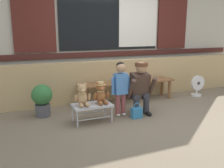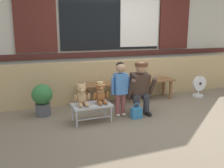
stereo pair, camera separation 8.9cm
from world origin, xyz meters
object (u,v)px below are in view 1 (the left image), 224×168
(teddy_bear_with_hat, at_px, (101,93))
(handbag_on_ground, at_px, (137,113))
(wooden_bench_long, at_px, (128,84))
(teddy_bear_plain, at_px, (82,96))
(small_display_bench, at_px, (92,106))
(adult_crouching, at_px, (140,88))
(potted_plant, at_px, (42,98))
(child_standing, at_px, (121,83))
(floor_fan, at_px, (197,86))

(teddy_bear_with_hat, distance_m, handbag_on_ground, 0.72)
(wooden_bench_long, distance_m, teddy_bear_plain, 1.49)
(small_display_bench, relative_size, teddy_bear_plain, 1.76)
(teddy_bear_plain, height_order, teddy_bear_with_hat, same)
(wooden_bench_long, distance_m, adult_crouching, 0.78)
(wooden_bench_long, xyz_separation_m, small_display_bench, (-1.07, -0.83, -0.11))
(adult_crouching, bearing_deg, wooden_bench_long, 79.93)
(teddy_bear_plain, height_order, potted_plant, teddy_bear_plain)
(wooden_bench_long, relative_size, small_display_bench, 3.28)
(child_standing, distance_m, adult_crouching, 0.39)
(wooden_bench_long, bearing_deg, handbag_on_ground, -107.74)
(child_standing, height_order, potted_plant, child_standing)
(adult_crouching, bearing_deg, handbag_on_ground, -130.16)
(teddy_bear_plain, xyz_separation_m, teddy_bear_with_hat, (0.32, 0.00, 0.01))
(small_display_bench, xyz_separation_m, adult_crouching, (0.94, 0.07, 0.21))
(adult_crouching, bearing_deg, child_standing, 177.23)
(potted_plant, bearing_deg, adult_crouching, -17.77)
(potted_plant, bearing_deg, teddy_bear_plain, -47.15)
(teddy_bear_plain, bearing_deg, potted_plant, 132.85)
(teddy_bear_plain, distance_m, teddy_bear_with_hat, 0.32)
(small_display_bench, bearing_deg, wooden_bench_long, 37.85)
(wooden_bench_long, bearing_deg, small_display_bench, -142.15)
(teddy_bear_plain, height_order, floor_fan, teddy_bear_plain)
(potted_plant, bearing_deg, floor_fan, 0.03)
(wooden_bench_long, height_order, potted_plant, potted_plant)
(child_standing, distance_m, potted_plant, 1.40)
(wooden_bench_long, xyz_separation_m, floor_fan, (1.68, -0.23, -0.13))
(teddy_bear_with_hat, distance_m, floor_fan, 2.67)
(teddy_bear_with_hat, xyz_separation_m, child_standing, (0.40, 0.09, 0.12))
(floor_fan, bearing_deg, small_display_bench, -167.64)
(handbag_on_ground, bearing_deg, wooden_bench_long, 72.26)
(small_display_bench, distance_m, teddy_bear_plain, 0.25)
(teddy_bear_plain, distance_m, handbag_on_ground, 1.00)
(adult_crouching, bearing_deg, teddy_bear_with_hat, -174.91)
(wooden_bench_long, bearing_deg, potted_plant, -172.60)
(potted_plant, bearing_deg, small_display_bench, -39.99)
(wooden_bench_long, bearing_deg, adult_crouching, -100.07)
(teddy_bear_with_hat, height_order, potted_plant, teddy_bear_with_hat)
(teddy_bear_with_hat, relative_size, floor_fan, 0.76)
(small_display_bench, height_order, adult_crouching, adult_crouching)
(adult_crouching, bearing_deg, potted_plant, 162.23)
(child_standing, bearing_deg, handbag_on_ground, -47.93)
(teddy_bear_with_hat, xyz_separation_m, potted_plant, (-0.88, 0.60, -0.15))
(adult_crouching, relative_size, handbag_on_ground, 3.49)
(small_display_bench, height_order, potted_plant, potted_plant)
(teddy_bear_with_hat, relative_size, child_standing, 0.38)
(teddy_bear_with_hat, bearing_deg, handbag_on_ground, -12.92)
(child_standing, xyz_separation_m, potted_plant, (-1.27, 0.51, -0.27))
(small_display_bench, relative_size, child_standing, 0.67)
(floor_fan, bearing_deg, adult_crouching, -163.67)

